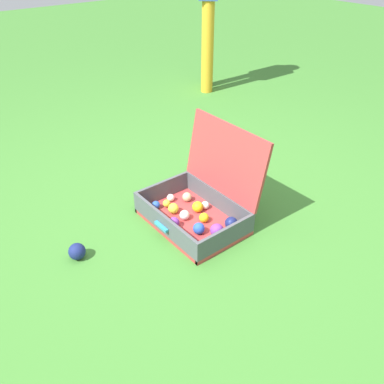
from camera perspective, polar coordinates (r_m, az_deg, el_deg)
name	(u,v)px	position (r m, az deg, el deg)	size (l,w,h in m)	color
ground_plane	(193,214)	(2.48, 0.13, -3.16)	(16.00, 16.00, 0.00)	#3D7A2D
open_suitcase	(201,202)	(2.37, 1.29, -1.46)	(0.61, 0.52, 0.55)	#B23838
stray_ball_on_grass	(77,251)	(2.23, -15.95, -8.08)	(0.09, 0.09, 0.09)	navy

